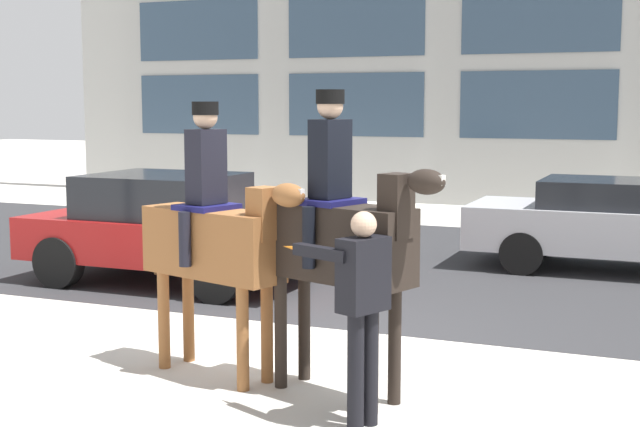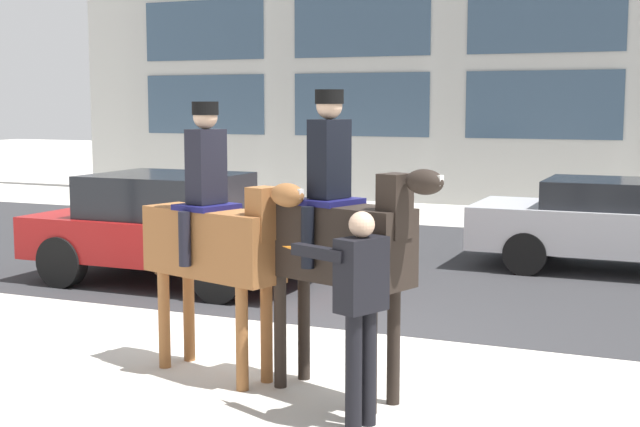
{
  "view_description": "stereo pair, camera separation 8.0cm",
  "coord_description": "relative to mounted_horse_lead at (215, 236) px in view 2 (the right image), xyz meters",
  "views": [
    {
      "loc": [
        3.38,
        -8.46,
        2.5
      ],
      "look_at": [
        0.24,
        -0.91,
        1.48
      ],
      "focal_mm": 50.0,
      "sensor_mm": 36.0,
      "label": 1
    },
    {
      "loc": [
        3.46,
        -8.43,
        2.5
      ],
      "look_at": [
        0.24,
        -0.91,
        1.48
      ],
      "focal_mm": 50.0,
      "sensor_mm": 36.0,
      "label": 2
    }
  ],
  "objects": [
    {
      "name": "ground_plane",
      "position": [
        0.55,
        1.48,
        -1.3
      ],
      "size": [
        80.0,
        80.0,
        0.0
      ],
      "primitive_type": "plane",
      "color": "beige"
    },
    {
      "name": "road_surface",
      "position": [
        0.55,
        6.23,
        -1.29
      ],
      "size": [
        25.8,
        8.5,
        0.01
      ],
      "color": "#2D2D30",
      "rests_on": "ground_plane"
    },
    {
      "name": "mounted_horse_lead",
      "position": [
        0.0,
        0.0,
        0.0
      ],
      "size": [
        1.85,
        0.85,
        2.51
      ],
      "rotation": [
        0.0,
        0.0,
        -0.3
      ],
      "color": "brown",
      "rests_on": "ground_plane"
    },
    {
      "name": "mounted_horse_companion",
      "position": [
        1.25,
        -0.11,
        0.09
      ],
      "size": [
        1.79,
        0.86,
        2.61
      ],
      "rotation": [
        0.0,
        0.0,
        -0.32
      ],
      "color": "black",
      "rests_on": "ground_plane"
    },
    {
      "name": "pedestrian_bystander",
      "position": [
        1.67,
        -0.72,
        -0.3
      ],
      "size": [
        0.91,
        0.45,
        1.69
      ],
      "rotation": [
        0.0,
        0.0,
        2.74
      ],
      "color": "black",
      "rests_on": "ground_plane"
    },
    {
      "name": "street_car_near_lane",
      "position": [
        -2.71,
        3.49,
        -0.51
      ],
      "size": [
        3.93,
        1.99,
        1.52
      ],
      "color": "maroon",
      "rests_on": "ground_plane"
    },
    {
      "name": "street_car_far_lane",
      "position": [
        3.17,
        6.77,
        -0.56
      ],
      "size": [
        4.72,
        1.83,
        1.37
      ],
      "color": "#B7B7BC",
      "rests_on": "ground_plane"
    }
  ]
}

